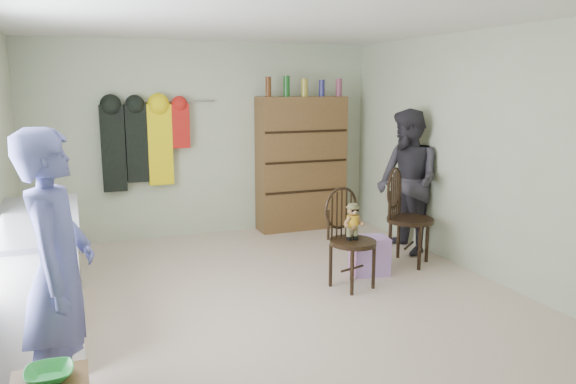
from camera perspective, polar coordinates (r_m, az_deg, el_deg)
name	(u,v)px	position (r m, az deg, el deg)	size (l,w,h in m)	color
ground_plane	(271,297)	(5.34, -1.76, -10.63)	(5.00, 5.00, 0.00)	beige
room_walls	(252,124)	(5.49, -3.71, 6.89)	(5.00, 5.00, 5.00)	beige
counter	(40,274)	(4.93, -23.90, -7.61)	(0.64, 1.86, 0.94)	silver
bowl	(49,374)	(3.14, -23.11, -16.65)	(0.24, 0.24, 0.06)	green
chair_front	(349,232)	(5.48, 6.25, -4.02)	(0.54, 0.54, 0.98)	black
chair_far	(405,213)	(6.29, 11.76, -2.07)	(0.67, 0.67, 1.07)	black
striped_bag	(370,255)	(5.97, 8.29, -6.40)	(0.37, 0.29, 0.39)	pink
person_left	(58,275)	(3.57, -22.30, -7.81)	(0.63, 0.41, 1.73)	#575CA0
person_right	(408,182)	(6.67, 12.05, 1.02)	(0.82, 0.64, 1.69)	#2D2B33
dresser	(301,163)	(7.64, 1.35, 2.98)	(1.20, 0.39, 2.07)	brown
coat_rack	(143,143)	(7.15, -14.54, 4.85)	(1.42, 0.12, 1.09)	#99999E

